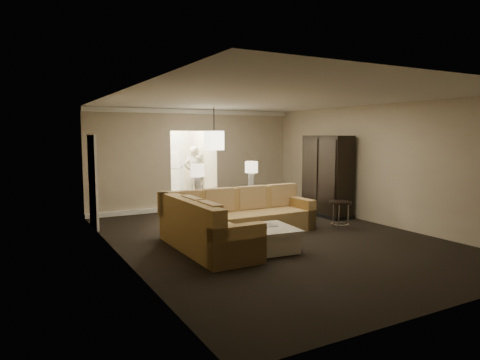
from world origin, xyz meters
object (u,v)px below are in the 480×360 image
person (194,171)px  armoire (327,178)px  sectional_sofa (233,221)px  console_table (226,202)px  drink_table (340,209)px  coffee_table (265,239)px

person → armoire: bearing=137.6°
sectional_sofa → armoire: size_ratio=1.57×
console_table → armoire: (2.62, -0.62, 0.51)m
sectional_sofa → drink_table: (2.60, -0.22, 0.05)m
armoire → drink_table: armoire is taller
drink_table → coffee_table: bearing=-163.3°
coffee_table → armoire: 3.89m
coffee_table → console_table: size_ratio=0.54×
drink_table → person: bearing=105.1°
sectional_sofa → armoire: 3.59m
sectional_sofa → console_table: 1.91m
drink_table → console_table: bearing=133.2°
console_table → drink_table: console_table is taller
drink_table → armoire: bearing=60.9°
sectional_sofa → console_table: size_ratio=1.52×
person → coffee_table: bearing=97.7°
armoire → person: size_ratio=1.07×
person → sectional_sofa: bearing=94.0°
coffee_table → person: (1.05, 5.84, 0.75)m
drink_table → person: person is taller
armoire → person: bearing=119.7°
sectional_sofa → console_table: (0.74, 1.76, 0.09)m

